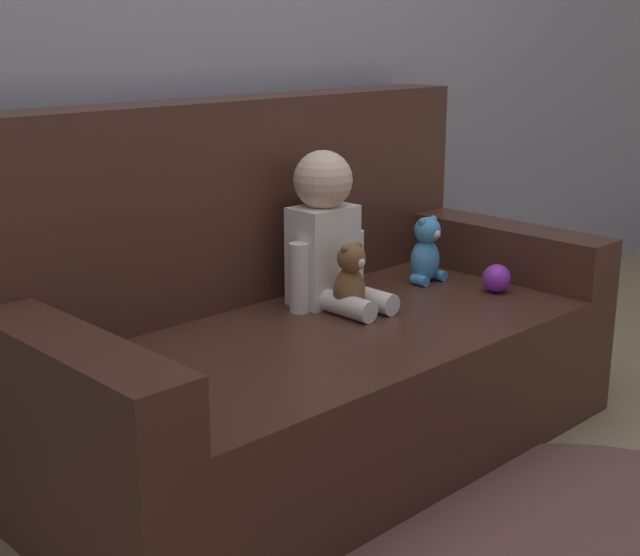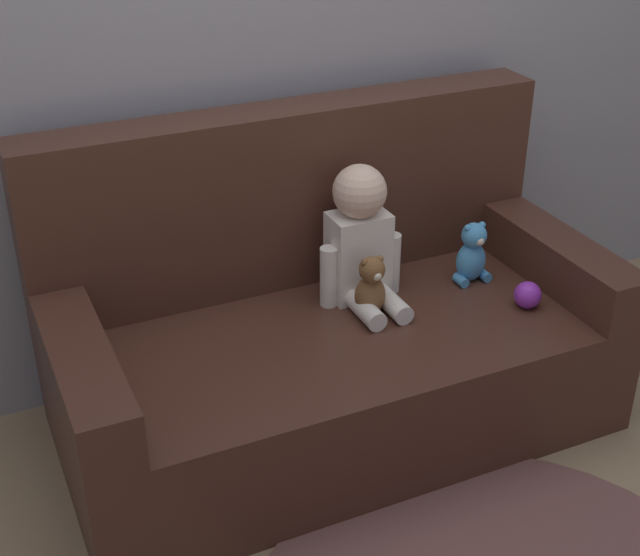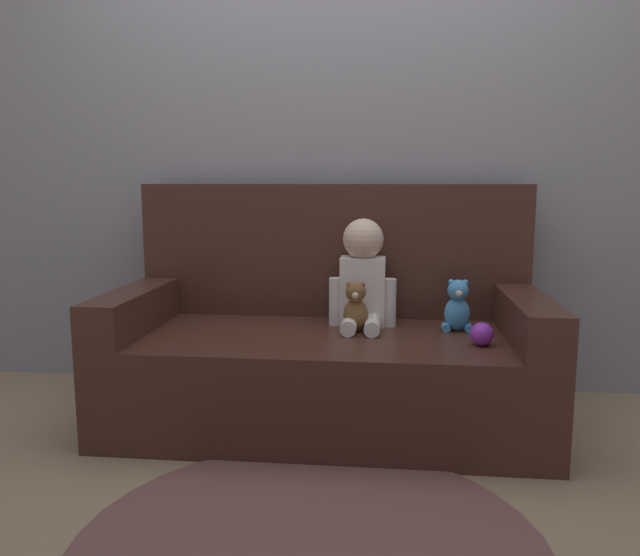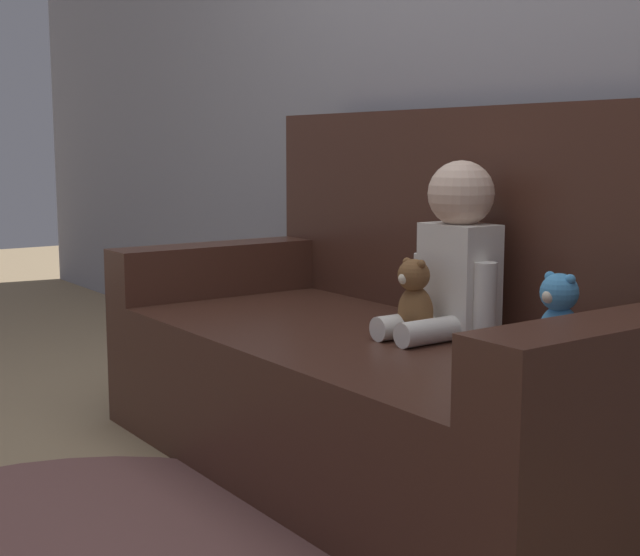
{
  "view_description": "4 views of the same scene",
  "coord_description": "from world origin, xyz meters",
  "px_view_note": "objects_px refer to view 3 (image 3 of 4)",
  "views": [
    {
      "loc": [
        -1.63,
        -1.68,
        1.18
      ],
      "look_at": [
        -0.09,
        -0.09,
        0.55
      ],
      "focal_mm": 50.0,
      "sensor_mm": 36.0,
      "label": 1
    },
    {
      "loc": [
        -1.03,
        -2.13,
        1.85
      ],
      "look_at": [
        -0.11,
        -0.12,
        0.63
      ],
      "focal_mm": 50.0,
      "sensor_mm": 36.0,
      "label": 2
    },
    {
      "loc": [
        0.25,
        -2.48,
        0.99
      ],
      "look_at": [
        -0.02,
        -0.01,
        0.61
      ],
      "focal_mm": 35.0,
      "sensor_mm": 36.0,
      "label": 3
    },
    {
      "loc": [
        1.8,
        -1.49,
        0.87
      ],
      "look_at": [
        -0.12,
        -0.13,
        0.53
      ],
      "focal_mm": 50.0,
      "sensor_mm": 36.0,
      "label": 4
    }
  ],
  "objects_px": {
    "teddy_bear_brown": "(356,307)",
    "toy_ball": "(482,334)",
    "couch": "(328,342)",
    "plush_toy_side": "(457,307)",
    "person_baby": "(363,278)"
  },
  "relations": [
    {
      "from": "person_baby",
      "to": "toy_ball",
      "type": "bearing_deg",
      "value": -31.77
    },
    {
      "from": "couch",
      "to": "toy_ball",
      "type": "relative_size",
      "value": 19.75
    },
    {
      "from": "couch",
      "to": "toy_ball",
      "type": "distance_m",
      "value": 0.66
    },
    {
      "from": "plush_toy_side",
      "to": "toy_ball",
      "type": "bearing_deg",
      "value": -73.34
    },
    {
      "from": "teddy_bear_brown",
      "to": "toy_ball",
      "type": "relative_size",
      "value": 2.36
    },
    {
      "from": "plush_toy_side",
      "to": "teddy_bear_brown",
      "type": "bearing_deg",
      "value": -171.58
    },
    {
      "from": "person_baby",
      "to": "plush_toy_side",
      "type": "xyz_separation_m",
      "value": [
        0.39,
        -0.06,
        -0.11
      ]
    },
    {
      "from": "teddy_bear_brown",
      "to": "toy_ball",
      "type": "height_order",
      "value": "teddy_bear_brown"
    },
    {
      "from": "couch",
      "to": "teddy_bear_brown",
      "type": "distance_m",
      "value": 0.22
    },
    {
      "from": "person_baby",
      "to": "teddy_bear_brown",
      "type": "distance_m",
      "value": 0.16
    },
    {
      "from": "teddy_bear_brown",
      "to": "toy_ball",
      "type": "bearing_deg",
      "value": -19.01
    },
    {
      "from": "couch",
      "to": "plush_toy_side",
      "type": "bearing_deg",
      "value": -2.33
    },
    {
      "from": "plush_toy_side",
      "to": "toy_ball",
      "type": "xyz_separation_m",
      "value": [
        0.07,
        -0.23,
        -0.06
      ]
    },
    {
      "from": "teddy_bear_brown",
      "to": "plush_toy_side",
      "type": "relative_size",
      "value": 0.97
    },
    {
      "from": "plush_toy_side",
      "to": "couch",
      "type": "bearing_deg",
      "value": 177.67
    }
  ]
}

